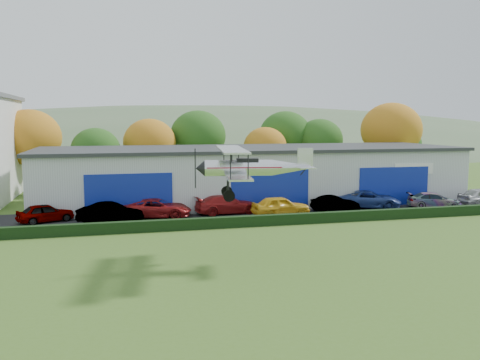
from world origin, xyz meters
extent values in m
plane|color=#42641F|center=(0.00, 0.00, 0.00)|extent=(300.00, 300.00, 0.00)
cube|color=black|center=(3.00, 21.00, 0.03)|extent=(48.00, 9.00, 0.05)
cube|color=black|center=(3.00, 16.20, 0.40)|extent=(46.00, 0.60, 0.80)
cube|color=#B2B7BC|center=(5.00, 28.00, 2.50)|extent=(40.00, 12.00, 5.00)
cube|color=#2D3033|center=(5.00, 28.00, 5.15)|extent=(40.60, 12.60, 0.30)
cube|color=#112395|center=(-7.00, 21.95, 1.80)|extent=(7.00, 0.12, 3.60)
cube|color=#112395|center=(5.00, 21.95, 1.80)|extent=(7.00, 0.12, 3.60)
cube|color=#112395|center=(17.00, 21.95, 1.80)|extent=(7.00, 0.12, 3.60)
cylinder|color=#3D2614|center=(-17.00, 40.00, 1.57)|extent=(0.36, 0.36, 3.15)
ellipsoid|color=#AB5515|center=(-17.00, 40.00, 6.03)|extent=(6.84, 6.84, 6.16)
cylinder|color=#3D2614|center=(-10.00, 38.00, 1.22)|extent=(0.36, 0.36, 2.45)
ellipsoid|color=#1E4C14|center=(-10.00, 38.00, 4.69)|extent=(5.32, 5.32, 4.79)
cylinder|color=#3D2614|center=(-4.00, 40.00, 1.40)|extent=(0.36, 0.36, 2.80)
ellipsoid|color=#AB5515|center=(-4.00, 40.00, 5.36)|extent=(6.08, 6.08, 5.47)
cylinder|color=#3D2614|center=(2.00, 42.00, 1.57)|extent=(0.36, 0.36, 3.15)
ellipsoid|color=#1E4C14|center=(2.00, 42.00, 6.03)|extent=(6.84, 6.84, 6.16)
cylinder|color=#3D2614|center=(10.00, 40.00, 1.22)|extent=(0.36, 0.36, 2.45)
ellipsoid|color=#AB5515|center=(10.00, 40.00, 4.69)|extent=(5.32, 5.32, 4.79)
cylinder|color=#3D2614|center=(18.00, 42.00, 1.40)|extent=(0.36, 0.36, 2.80)
ellipsoid|color=#1E4C14|center=(18.00, 42.00, 5.36)|extent=(6.08, 6.08, 5.47)
cylinder|color=#3D2614|center=(26.00, 38.00, 1.75)|extent=(0.36, 0.36, 3.50)
ellipsoid|color=#AB5515|center=(26.00, 38.00, 6.70)|extent=(7.60, 7.60, 6.84)
cylinder|color=#3D2614|center=(30.00, 42.00, 1.22)|extent=(0.36, 0.36, 2.45)
ellipsoid|color=#1E4C14|center=(30.00, 42.00, 4.69)|extent=(5.32, 5.32, 4.79)
cylinder|color=#3D2614|center=(14.00, 44.00, 1.57)|extent=(0.36, 0.36, 3.15)
ellipsoid|color=#1E4C14|center=(14.00, 44.00, 6.03)|extent=(6.84, 6.84, 6.16)
ellipsoid|color=#4C6642|center=(20.00, 140.00, -15.40)|extent=(320.00, 196.00, 56.00)
ellipsoid|color=#4C6642|center=(90.00, 140.00, -9.90)|extent=(240.00, 126.00, 36.00)
imported|color=gray|center=(-13.39, 21.42, 0.77)|extent=(4.56, 3.16, 1.44)
imported|color=gray|center=(-8.53, 19.56, 0.85)|extent=(5.14, 3.24, 1.60)
imported|color=maroon|center=(-4.81, 21.23, 0.81)|extent=(5.86, 3.64, 1.51)
imported|color=maroon|center=(1.01, 21.52, 0.83)|extent=(5.56, 2.69, 1.56)
imported|color=gold|center=(5.12, 19.43, 0.87)|extent=(4.88, 2.15, 1.64)
imported|color=gray|center=(10.37, 20.35, 0.72)|extent=(4.27, 2.10, 1.35)
imported|color=navy|center=(14.04, 21.14, 0.83)|extent=(6.17, 4.52, 1.56)
imported|color=gray|center=(19.80, 19.80, 0.72)|extent=(5.01, 3.38, 1.35)
cylinder|color=silver|center=(-1.41, 7.59, 5.24)|extent=(3.88, 1.45, 0.90)
cone|color=silver|center=(1.55, 7.15, 5.24)|extent=(2.30, 1.21, 0.90)
cone|color=black|center=(-3.53, 7.91, 5.24)|extent=(0.63, 0.96, 0.90)
cube|color=#A3091A|center=(-1.11, 7.55, 5.29)|extent=(4.27, 1.53, 0.06)
cube|color=black|center=(-0.91, 7.52, 5.65)|extent=(1.27, 0.77, 0.25)
cube|color=silver|center=(-1.60, 7.62, 4.94)|extent=(2.30, 7.28, 0.10)
cube|color=silver|center=(-1.80, 7.65, 6.28)|extent=(2.45, 7.69, 0.10)
cylinder|color=black|center=(-2.43, 5.13, 5.61)|extent=(0.07, 0.07, 1.30)
cylinder|color=black|center=(-1.54, 5.00, 5.61)|extent=(0.07, 0.07, 1.30)
cylinder|color=black|center=(-1.66, 10.25, 5.61)|extent=(0.07, 0.07, 1.30)
cylinder|color=black|center=(-0.78, 10.12, 5.61)|extent=(0.07, 0.07, 1.30)
cylinder|color=black|center=(-1.85, 7.31, 5.93)|extent=(0.09, 0.22, 0.74)
cylinder|color=black|center=(-1.75, 8.00, 5.93)|extent=(0.09, 0.22, 0.74)
cylinder|color=black|center=(-2.06, 7.26, 4.39)|extent=(0.17, 0.70, 1.22)
cylinder|color=black|center=(-1.93, 8.10, 4.39)|extent=(0.17, 0.70, 1.22)
cylinder|color=black|center=(-2.00, 7.68, 3.79)|extent=(0.35, 1.88, 0.07)
cylinder|color=black|center=(-2.13, 6.80, 3.79)|extent=(0.65, 0.23, 0.64)
cylinder|color=black|center=(-1.86, 8.57, 3.79)|extent=(0.65, 0.23, 0.64)
cylinder|color=black|center=(2.24, 7.05, 4.99)|extent=(0.37, 0.11, 0.42)
cube|color=silver|center=(2.24, 7.05, 5.29)|extent=(1.27, 2.70, 0.06)
cube|color=silver|center=(2.34, 7.03, 5.78)|extent=(0.90, 0.19, 1.10)
cube|color=black|center=(-3.79, 7.95, 5.24)|extent=(0.08, 0.13, 2.19)
camera|label=1|loc=(-8.23, -19.90, 7.87)|focal=38.12mm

